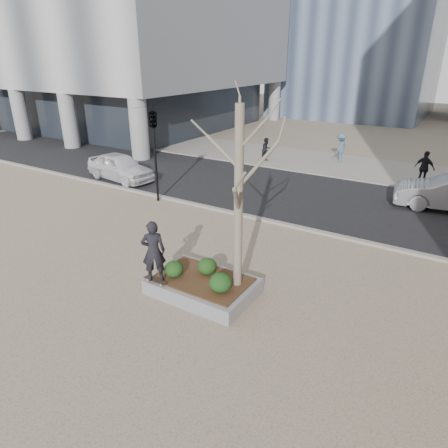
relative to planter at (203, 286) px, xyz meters
The scene contains 16 objects.
ground 1.02m from the planter, behind, with size 120.00×120.00×0.00m, color gray.
street 10.05m from the planter, 95.71° to the left, with size 60.00×8.00×0.02m, color black.
far_sidewalk 17.03m from the planter, 93.37° to the left, with size 60.00×6.00×0.02m, color gray.
planter is the anchor object (origin of this frame).
planter_mulch 0.25m from the planter, ahead, with size 2.70×1.70×0.04m, color #382314.
sycamore_tree 3.71m from the planter, 16.70° to the left, with size 2.80×2.80×6.60m, color gray, non-canonical shape.
shrub_left 1.00m from the planter, 157.81° to the right, with size 0.56×0.56×0.48m, color black.
shrub_middle 0.60m from the planter, 99.06° to the left, with size 0.58×0.58×0.50m, color #1A3711.
shrub_right 1.01m from the planter, 19.53° to the right, with size 0.64×0.64×0.54m, color #173C13.
skateboard 1.40m from the planter, 143.38° to the right, with size 0.78×0.20×0.07m, color black, non-canonical shape.
skateboarder 1.84m from the planter, 143.38° to the right, with size 0.67×0.44×1.84m, color black.
police_car 12.78m from the planter, 145.76° to the left, with size 1.76×4.38×1.49m, color white.
pedestrian_a 16.36m from the planter, 109.62° to the left, with size 0.74×0.58×1.53m, color black.
pedestrian_b 17.80m from the planter, 94.11° to the left, with size 1.20×0.69×1.86m, color #44647B.
pedestrian_c 15.72m from the planter, 75.02° to the left, with size 1.07×0.45×1.83m, color black.
traffic_light_near 8.82m from the planter, 139.25° to the left, with size 0.60×2.48×4.50m, color black, non-canonical shape.
Camera 1 is at (6.88, -8.31, 6.55)m, focal length 32.00 mm.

